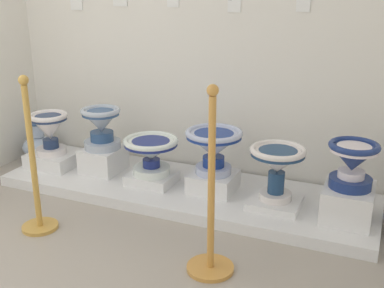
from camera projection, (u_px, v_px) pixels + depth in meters
name	position (u px, v px, depth m)	size (l,w,h in m)	color
display_platform	(184.00, 190.00, 3.70)	(2.87, 0.85, 0.08)	white
plinth_block_rightmost	(53.00, 160.00, 4.04)	(0.40, 0.30, 0.12)	white
antique_toilet_rightmost	(49.00, 128.00, 3.95)	(0.32, 0.32, 0.35)	white
plinth_block_squat_floral	(104.00, 159.00, 3.93)	(0.29, 0.33, 0.20)	white
antique_toilet_squat_floral	(101.00, 124.00, 3.84)	(0.32, 0.32, 0.33)	#AFBBCD
plinth_block_pale_glazed	(152.00, 178.00, 3.71)	(0.35, 0.30, 0.08)	white
antique_toilet_pale_glazed	(151.00, 150.00, 3.64)	(0.42, 0.42, 0.29)	white
plinth_block_tall_cobalt	(213.00, 181.00, 3.58)	(0.33, 0.32, 0.14)	white
antique_toilet_tall_cobalt	(214.00, 145.00, 3.48)	(0.42, 0.42, 0.33)	silver
plinth_block_slender_white	(275.00, 202.00, 3.33)	(0.35, 0.33, 0.05)	white
antique_toilet_slender_white	(277.00, 162.00, 3.24)	(0.38, 0.38, 0.38)	white
plinth_block_broad_patterned	(348.00, 203.00, 3.13)	(0.32, 0.38, 0.23)	white
antique_toilet_broad_patterned	(353.00, 160.00, 3.04)	(0.32, 0.32, 0.30)	navy
info_placard_first	(76.00, 2.00, 4.08)	(0.12, 0.01, 0.13)	white
info_placard_fourth	(234.00, 4.00, 3.55)	(0.10, 0.01, 0.12)	white
info_placard_fifth	(303.00, 0.00, 3.35)	(0.10, 0.01, 0.15)	white
decorative_vase_spare	(39.00, 145.00, 4.41)	(0.30, 0.30, 0.36)	navy
stanchion_post_near_left	(35.00, 183.00, 3.10)	(0.24, 0.24, 1.04)	gold
stanchion_post_near_right	(211.00, 221.00, 2.65)	(0.27, 0.27, 1.08)	gold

